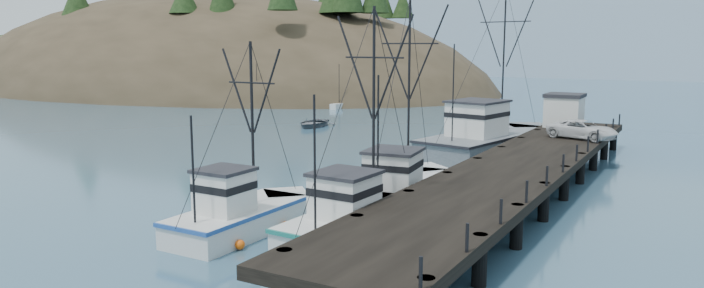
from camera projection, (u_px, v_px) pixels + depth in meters
name	position (u px, v px, depth m)	size (l,w,h in m)	color
ground	(144.00, 228.00, 30.56)	(400.00, 400.00, 0.00)	#335871
pier	(520.00, 167.00, 37.10)	(6.00, 44.00, 2.00)	black
headland	(186.00, 107.00, 135.49)	(134.80, 78.00, 51.00)	#382D1E
distant_ridge	(656.00, 77.00, 171.16)	(360.00, 40.00, 26.00)	#9EB2C6
distant_ridge_far	(494.00, 72.00, 208.63)	(180.00, 25.00, 18.00)	silver
moored_sailboats	(314.00, 102.00, 94.58)	(15.36, 19.01, 6.35)	silver
trawler_near	(362.00, 218.00, 29.35)	(3.90, 10.74, 10.96)	silver
trawler_mid	(243.00, 215.00, 29.91)	(3.12, 9.09, 9.36)	silver
trawler_far	(402.00, 188.00, 35.46)	(5.05, 11.69, 11.83)	silver
work_vessel	(491.00, 140.00, 50.71)	(7.64, 17.01, 13.97)	slate
pier_shed	(564.00, 110.00, 52.80)	(3.00, 3.20, 2.80)	silver
pickup_truck	(583.00, 129.00, 46.02)	(2.30, 4.99, 1.39)	silver
motorboat	(313.00, 127.00, 68.48)	(3.88, 5.43, 1.13)	#55595E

